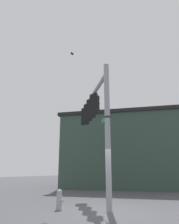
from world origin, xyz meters
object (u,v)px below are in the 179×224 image
object	(u,v)px
traffic_light_arm_end	(86,117)
fire_hydrant	(59,199)
traffic_light_mid_outer	(89,113)
bird_flying	(72,54)
traffic_light_nearest_pole	(96,105)
street_name_sign	(106,118)
traffic_light_mid_inner	(92,109)

from	to	relation	value
traffic_light_arm_end	fire_hydrant	distance (m)	6.82
traffic_light_mid_outer	bird_flying	size ratio (longest dim) A/B	3.31
traffic_light_nearest_pole	fire_hydrant	xyz separation A→B (m)	(-0.26, -2.39, -4.82)
street_name_sign	bird_flying	world-z (taller)	bird_flying
traffic_light_mid_inner	bird_flying	distance (m)	4.92
bird_flying	street_name_sign	bearing A→B (deg)	-27.34
traffic_light_mid_outer	fire_hydrant	size ratio (longest dim) A/B	1.59
street_name_sign	traffic_light_mid_outer	bearing A→B (deg)	138.65
traffic_light_nearest_pole	fire_hydrant	distance (m)	5.39
traffic_light_nearest_pole	traffic_light_arm_end	world-z (taller)	same
traffic_light_nearest_pole	street_name_sign	world-z (taller)	traffic_light_nearest_pole
traffic_light_nearest_pole	bird_flying	xyz separation A→B (m)	(-2.64, 0.78, 4.54)
traffic_light_nearest_pole	fire_hydrant	world-z (taller)	traffic_light_nearest_pole
street_name_sign	bird_flying	bearing A→B (deg)	152.66
bird_flying	fire_hydrant	size ratio (longest dim) A/B	0.48
traffic_light_mid_outer	fire_hydrant	distance (m)	6.22
traffic_light_arm_end	bird_flying	distance (m)	4.71
traffic_light_nearest_pole	traffic_light_mid_outer	bearing A→B (deg)	138.87
traffic_light_nearest_pole	traffic_light_arm_end	xyz separation A→B (m)	(-2.27, 1.98, 0.00)
bird_flying	traffic_light_arm_end	bearing A→B (deg)	73.13
traffic_light_arm_end	bird_flying	bearing A→B (deg)	-106.87
bird_flying	fire_hydrant	world-z (taller)	bird_flying
traffic_light_mid_outer	street_name_sign	distance (m)	4.33
traffic_light_mid_inner	bird_flying	size ratio (longest dim) A/B	3.31
traffic_light_mid_outer	bird_flying	bearing A→B (deg)	-154.16
street_name_sign	fire_hydrant	world-z (taller)	street_name_sign
street_name_sign	fire_hydrant	xyz separation A→B (m)	(-1.84, -0.99, -3.52)
traffic_light_mid_inner	street_name_sign	xyz separation A→B (m)	(2.34, -2.06, -1.31)
traffic_light_mid_inner	traffic_light_arm_end	world-z (taller)	same
traffic_light_arm_end	street_name_sign	size ratio (longest dim) A/B	1.48
traffic_light_nearest_pole	street_name_sign	bearing A→B (deg)	-41.56
traffic_light_mid_inner	street_name_sign	distance (m)	3.38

